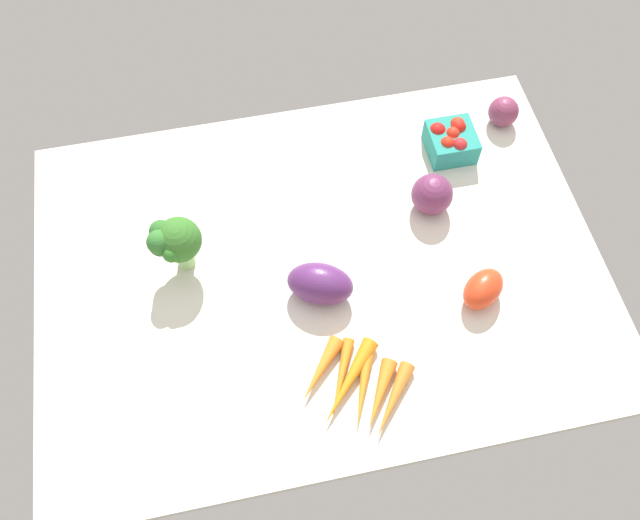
{
  "coord_description": "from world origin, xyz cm",
  "views": [
    {
      "loc": [
        -11.77,
        -57.06,
        109.41
      ],
      "look_at": [
        0.0,
        0.0,
        4.0
      ],
      "focal_mm": 36.99,
      "sensor_mm": 36.0,
      "label": 1
    }
  ],
  "objects": [
    {
      "name": "tablecloth",
      "position": [
        0.0,
        0.0,
        1.0
      ],
      "size": [
        104.0,
        76.0,
        2.0
      ],
      "primitive_type": "cube",
      "color": "silver",
      "rests_on": "ground"
    },
    {
      "name": "berry_basket",
      "position": [
        31.3,
        21.08,
        5.35
      ],
      "size": [
        9.17,
        9.17,
        6.66
      ],
      "color": "teal",
      "rests_on": "tablecloth"
    },
    {
      "name": "red_onion_near_basket",
      "position": [
        44.15,
        26.11,
        5.11
      ],
      "size": [
        6.22,
        6.22,
        6.22
      ],
      "primitive_type": "sphere",
      "color": "#7F3453",
      "rests_on": "tablecloth"
    },
    {
      "name": "red_onion_center",
      "position": [
        23.53,
        8.61,
        5.96
      ],
      "size": [
        7.92,
        7.92,
        7.92
      ],
      "primitive_type": "sphere",
      "color": "#6E2E56",
      "rests_on": "tablecloth"
    },
    {
      "name": "broccoli_head",
      "position": [
        -24.97,
        5.42,
        10.31
      ],
      "size": [
        9.41,
        8.54,
        12.49
      ],
      "color": "#9ED07E",
      "rests_on": "tablecloth"
    },
    {
      "name": "roma_tomato",
      "position": [
        27.01,
        -12.1,
        4.97
      ],
      "size": [
        10.58,
        10.03,
        5.95
      ],
      "primitive_type": "ellipsoid",
      "rotation": [
        0.0,
        0.0,
        3.79
      ],
      "color": "red",
      "rests_on": "tablecloth"
    },
    {
      "name": "eggplant",
      "position": [
        -1.13,
        -5.64,
        5.72
      ],
      "size": [
        13.79,
        11.48,
        7.43
      ],
      "primitive_type": "ellipsoid",
      "rotation": [
        0.0,
        0.0,
        2.74
      ],
      "color": "#592965",
      "rests_on": "tablecloth"
    },
    {
      "name": "carrot_bunch",
      "position": [
        1.38,
        -24.38,
        3.33
      ],
      "size": [
        20.72,
        19.39,
        2.91
      ],
      "color": "orange",
      "rests_on": "tablecloth"
    }
  ]
}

